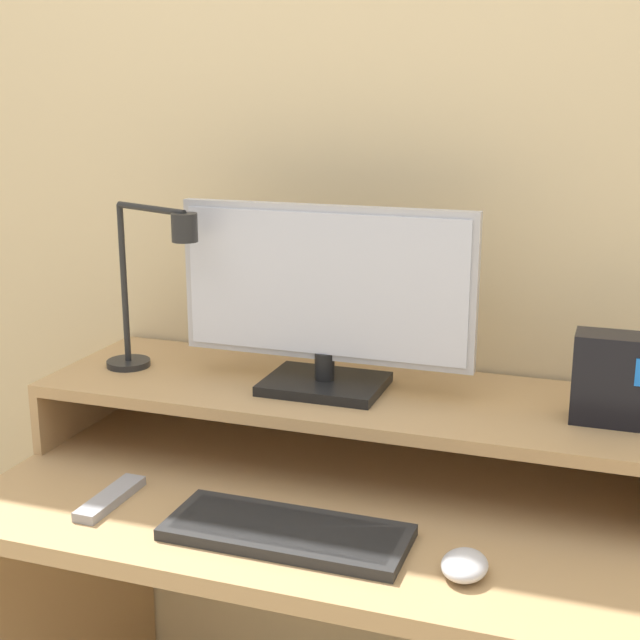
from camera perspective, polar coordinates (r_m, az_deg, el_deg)
name	(u,v)px	position (r m, az deg, el deg)	size (l,w,h in m)	color
wall_back	(384,151)	(1.73, 4.10, 10.73)	(6.00, 0.05, 2.50)	beige
desk	(323,598)	(1.64, 0.20, -17.39)	(1.13, 0.64, 0.70)	tan
monitor_shelf	(349,400)	(1.62, 1.87, -5.12)	(1.13, 0.35, 0.14)	tan
monitor	(325,297)	(1.57, 0.32, 1.46)	(0.54, 0.16, 0.33)	black
desk_lamp	(151,282)	(1.68, -10.74, 2.38)	(0.24, 0.13, 0.32)	black
router_dock	(615,379)	(1.51, 18.33, -3.61)	(0.13, 0.07, 0.15)	black
keyboard	(285,531)	(1.40, -2.26, -13.36)	(0.37, 0.15, 0.02)	#282828
mouse	(465,565)	(1.31, 9.24, -15.23)	(0.07, 0.09, 0.03)	silver
remote_control	(110,498)	(1.54, -13.27, -11.04)	(0.04, 0.16, 0.02)	#99999E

